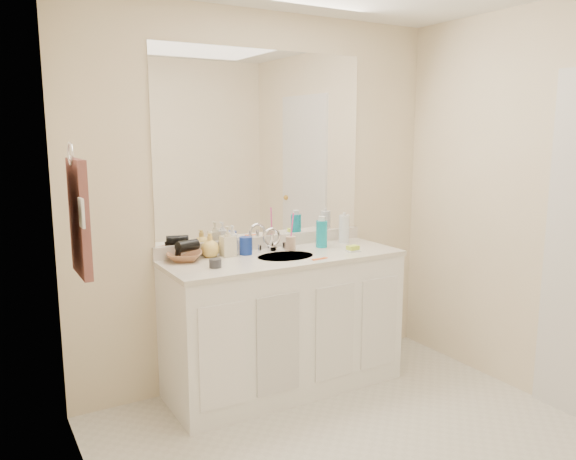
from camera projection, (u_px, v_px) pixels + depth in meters
The scene contains 26 objects.
wall_back at pixel (263, 200), 3.70m from camera, with size 2.60×0.02×2.40m, color beige.
wall_left at pixel (106, 262), 1.95m from camera, with size 0.02×2.60×2.40m, color beige.
wall_right at pixel (567, 210), 3.24m from camera, with size 0.02×2.60×2.40m, color beige.
vanity_cabinet at pixel (284, 324), 3.60m from camera, with size 1.50×0.55×0.85m, color white.
countertop at pixel (284, 258), 3.53m from camera, with size 1.52×0.57×0.03m, color silver.
backsplash at pixel (265, 242), 3.74m from camera, with size 1.52×0.03×0.08m, color silver.
sink_basin at pixel (286, 258), 3.51m from camera, with size 0.37×0.37×0.02m, color #B7AFA0.
faucet at pixel (272, 243), 3.65m from camera, with size 0.02×0.02×0.11m, color silver.
mirror at pixel (263, 145), 3.64m from camera, with size 1.48×0.01×1.20m, color white.
blue_mug at pixel (246, 246), 3.54m from camera, with size 0.08×0.08×0.11m, color navy.
tan_cup at pixel (291, 243), 3.68m from camera, with size 0.07×0.07×0.09m, color beige.
toothbrush at pixel (292, 227), 3.67m from camera, with size 0.01×0.01×0.19m, color #FF43A9.
mouthwash_bottle at pixel (322, 234), 3.76m from camera, with size 0.08×0.08×0.18m, color #0E98B0.
clear_pump_bottle at pixel (344, 229), 3.91m from camera, with size 0.07×0.07×0.19m, color silver.
soap_dish at pixel (353, 250), 3.64m from camera, with size 0.09×0.07×0.01m, color white.
green_soap at pixel (353, 248), 3.64m from camera, with size 0.08×0.05×0.03m, color #C2E437.
orange_comb at pixel (320, 259), 3.42m from camera, with size 0.11×0.02×0.00m, color #FC5A1A.
dark_jar at pixel (215, 263), 3.21m from camera, with size 0.07×0.07×0.05m, color #2E2E34.
soap_bottle_white at pixel (232, 240), 3.53m from camera, with size 0.07×0.07×0.19m, color white.
soap_bottle_cream at pixel (228, 241), 3.50m from camera, with size 0.08×0.09×0.19m, color beige.
soap_bottle_yellow at pixel (210, 245), 3.47m from camera, with size 0.11×0.11×0.15m, color #ECC45C.
wicker_basket at pixel (185, 257), 3.38m from camera, with size 0.21×0.21×0.05m, color #925B3B.
hair_dryer at pixel (187, 246), 3.37m from camera, with size 0.07×0.07×0.14m, color black.
towel_ring at pixel (70, 153), 2.57m from camera, with size 0.11×0.11×0.01m, color silver.
hand_towel at pixel (79, 218), 2.63m from camera, with size 0.04×0.32×0.55m, color brown.
switch_plate at pixel (82, 213), 2.44m from camera, with size 0.01×0.09×0.13m, color white.
Camera 1 is at (-1.71, -1.97, 1.65)m, focal length 35.00 mm.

